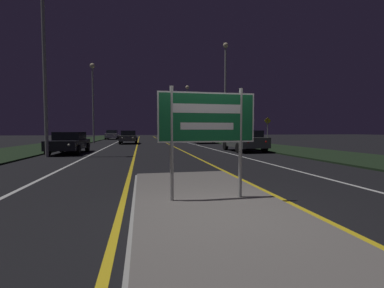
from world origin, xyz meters
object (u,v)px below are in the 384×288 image
object	(u,v)px
streetlight_left_far	(93,90)
streetlight_right_near	(225,82)
highway_sign	(207,122)
car_receding_0	(244,140)
car_receding_1	(202,137)
streetlight_right_far	(187,102)
streetlight_left_near	(44,40)
warning_sign	(268,129)
car_receding_2	(166,135)
car_approaching_2	(112,135)
car_approaching_1	(129,137)
car_approaching_0	(69,142)

from	to	relation	value
streetlight_left_far	streetlight_right_near	xyz separation A→B (m)	(13.15, -7.67, -0.08)
highway_sign	car_receding_0	distance (m)	13.29
streetlight_left_far	car_receding_1	bearing A→B (deg)	-10.23
streetlight_right_far	streetlight_left_near	bearing A→B (deg)	-114.96
highway_sign	warning_sign	xyz separation A→B (m)	(9.24, 15.16, -0.04)
streetlight_left_far	car_receding_2	bearing A→B (deg)	45.42
streetlight_right_near	car_approaching_2	size ratio (longest dim) A/B	2.01
car_approaching_1	car_approaching_2	distance (m)	15.08
streetlight_left_far	streetlight_right_far	size ratio (longest dim) A/B	1.01
car_approaching_0	car_approaching_1	xyz separation A→B (m)	(3.13, 11.64, 0.05)
car_approaching_1	car_approaching_2	bearing A→B (deg)	102.55
car_receding_1	car_approaching_0	xyz separation A→B (m)	(-11.42, -11.29, -0.04)
streetlight_left_near	car_receding_0	world-z (taller)	streetlight_left_near
streetlight_right_far	car_receding_2	distance (m)	7.04
highway_sign	car_receding_1	xyz separation A→B (m)	(5.70, 23.93, -0.86)
streetlight_right_near	car_approaching_0	size ratio (longest dim) A/B	2.20
streetlight_right_near	car_receding_1	bearing A→B (deg)	99.37
car_approaching_0	car_approaching_2	xyz separation A→B (m)	(-0.15, 26.37, 0.08)
car_approaching_1	streetlight_left_far	bearing A→B (deg)	154.84
car_approaching_1	streetlight_right_near	bearing A→B (deg)	-32.27
car_receding_2	car_approaching_0	bearing A→B (deg)	-110.03
streetlight_left_far	car_receding_1	xyz separation A→B (m)	(12.25, -2.21, -5.32)
streetlight_right_far	car_receding_0	xyz separation A→B (m)	(-0.63, -25.75, -5.44)
streetlight_left_far	car_receding_1	size ratio (longest dim) A/B	1.87
streetlight_right_far	car_approaching_2	bearing A→B (deg)	173.86
streetlight_right_near	car_receding_1	xyz separation A→B (m)	(-0.90, 5.46, -5.25)
car_receding_2	warning_sign	distance (m)	21.33
car_receding_0	car_approaching_1	size ratio (longest dim) A/B	0.97
warning_sign	car_receding_2	bearing A→B (deg)	108.20
streetlight_left_near	streetlight_right_far	bearing A→B (deg)	65.04
highway_sign	car_receding_2	distance (m)	35.51
car_receding_1	car_approaching_2	distance (m)	19.01
streetlight_right_far	car_receding_1	bearing A→B (deg)	-93.01
highway_sign	streetlight_left_near	xyz separation A→B (m)	(-6.29, 10.36, 4.67)
streetlight_right_far	car_receding_2	bearing A→B (deg)	-149.42
streetlight_left_far	car_approaching_1	xyz separation A→B (m)	(3.96, -1.86, -5.31)
highway_sign	car_receding_2	size ratio (longest dim) A/B	0.49
car_receding_1	car_approaching_2	bearing A→B (deg)	127.52
streetlight_right_far	warning_sign	bearing A→B (deg)	-82.88
warning_sign	car_approaching_1	bearing A→B (deg)	142.38
streetlight_right_far	car_receding_0	world-z (taller)	streetlight_right_far
car_approaching_1	car_approaching_2	xyz separation A→B (m)	(-3.28, 14.72, 0.03)
highway_sign	streetlight_left_near	size ratio (longest dim) A/B	0.21
car_approaching_0	streetlight_right_far	bearing A→B (deg)	64.12
car_receding_2	streetlight_left_near	bearing A→B (deg)	-109.50
car_receding_1	streetlight_left_far	bearing A→B (deg)	169.77
car_approaching_2	car_approaching_1	bearing A→B (deg)	-77.45
car_receding_0	warning_sign	world-z (taller)	warning_sign
car_receding_0	car_receding_2	bearing A→B (deg)	97.79
streetlight_right_near	highway_sign	bearing A→B (deg)	-109.66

